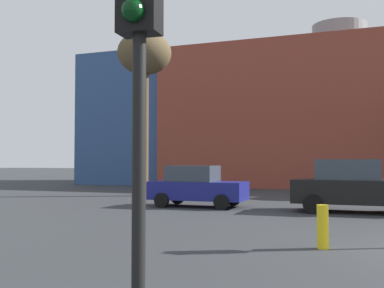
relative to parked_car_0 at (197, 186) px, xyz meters
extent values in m
cube|color=brown|center=(4.64, 18.95, 4.26)|extent=(24.89, 11.79, 10.16)
cube|color=#2D4C7F|center=(-11.54, 18.95, 4.38)|extent=(7.47, 10.61, 10.40)
cylinder|color=slate|center=(4.64, 18.95, 10.34)|extent=(4.00, 4.00, 2.00)
cube|color=navy|center=(0.06, 0.00, -0.17)|extent=(3.81, 1.63, 0.73)
cube|color=#333D47|center=(-0.17, 0.00, 0.51)|extent=(1.91, 1.45, 0.64)
cylinder|color=black|center=(1.29, 0.84, -0.53)|extent=(0.58, 0.20, 0.58)
cylinder|color=black|center=(1.29, -0.84, -0.53)|extent=(0.58, 0.20, 0.58)
cylinder|color=black|center=(-1.17, 0.84, -0.53)|extent=(0.58, 0.20, 0.58)
cylinder|color=black|center=(-1.17, -0.84, -0.53)|extent=(0.58, 0.20, 0.58)
cube|color=black|center=(6.03, 0.00, -0.07)|extent=(4.37, 1.87, 0.83)
cube|color=#333D47|center=(5.77, 0.00, 0.71)|extent=(2.19, 1.67, 0.73)
cylinder|color=black|center=(4.63, 0.96, -0.49)|extent=(0.67, 0.23, 0.67)
cylinder|color=black|center=(4.63, -0.96, -0.49)|extent=(0.67, 0.23, 0.67)
cylinder|color=black|center=(4.52, -13.95, 0.64)|extent=(0.12, 0.12, 2.92)
sphere|color=black|center=(4.53, -14.09, 2.27)|extent=(0.20, 0.20, 0.20)
cylinder|color=brown|center=(-4.63, 4.58, 2.59)|extent=(0.47, 0.47, 6.82)
ellipsoid|color=brown|center=(-4.63, 4.58, 6.79)|extent=(2.89, 2.89, 2.31)
cylinder|color=yellow|center=(5.50, -7.50, -0.37)|extent=(0.24, 0.24, 0.91)
camera|label=1|loc=(6.35, -17.54, 0.99)|focal=43.39mm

